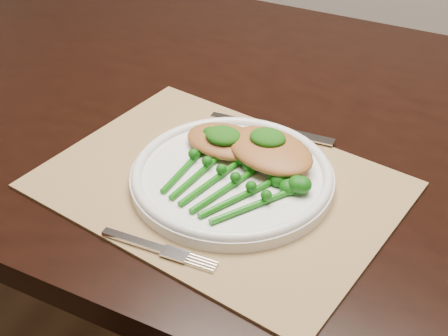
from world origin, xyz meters
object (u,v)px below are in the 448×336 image
at_px(placemat, 219,185).
at_px(dinner_plate, 232,175).
at_px(broccolini_bundle, 219,185).
at_px(dining_table, 267,279).
at_px(chicken_fillet_left, 226,141).

xyz_separation_m(placemat, dinner_plate, (0.02, 0.01, 0.01)).
height_order(placemat, broccolini_bundle, broccolini_bundle).
xyz_separation_m(dining_table, broccolini_bundle, (0.00, -0.23, 0.40)).
xyz_separation_m(placemat, chicken_fillet_left, (-0.02, 0.06, 0.03)).
bearing_deg(chicken_fillet_left, dining_table, 83.97).
bearing_deg(chicken_fillet_left, placemat, -69.86).
distance_m(dinner_plate, broccolini_bundle, 0.04).
bearing_deg(dining_table, dinner_plate, -86.00).
xyz_separation_m(placemat, broccolini_bundle, (0.01, -0.03, 0.02)).
bearing_deg(dinner_plate, broccolini_bundle, -95.62).
bearing_deg(placemat, broccolini_bundle, -54.77).
bearing_deg(chicken_fillet_left, broccolini_bundle, -67.19).
relative_size(placemat, broccolini_bundle, 2.32).
height_order(chicken_fillet_left, broccolini_bundle, chicken_fillet_left).
bearing_deg(dinner_plate, placemat, -149.03).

